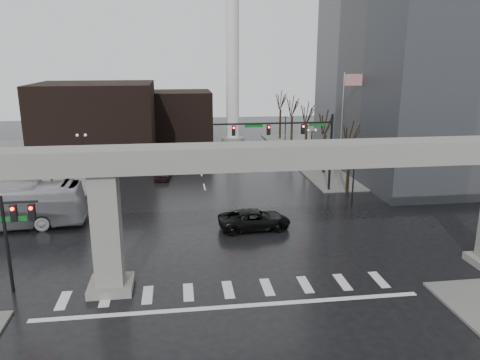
% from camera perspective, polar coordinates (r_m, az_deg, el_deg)
% --- Properties ---
extents(ground, '(160.00, 160.00, 0.00)m').
position_cam_1_polar(ground, '(29.93, -1.67, -12.32)').
color(ground, black).
rests_on(ground, ground).
extents(sidewalk_ne, '(28.00, 36.00, 0.15)m').
position_cam_1_polar(sidewalk_ne, '(70.10, 16.63, 3.12)').
color(sidewalk_ne, slate).
rests_on(sidewalk_ne, ground).
extents(elevated_guideway, '(48.00, 2.60, 8.70)m').
position_cam_1_polar(elevated_guideway, '(27.62, 0.83, 0.64)').
color(elevated_guideway, gray).
rests_on(elevated_guideway, ground).
extents(building_far_left, '(16.00, 14.00, 10.00)m').
position_cam_1_polar(building_far_left, '(69.92, -17.11, 7.16)').
color(building_far_left, black).
rests_on(building_far_left, ground).
extents(building_far_mid, '(10.00, 10.00, 8.00)m').
position_cam_1_polar(building_far_mid, '(79.06, -7.25, 7.80)').
color(building_far_mid, black).
rests_on(building_far_mid, ground).
extents(smokestack, '(3.60, 3.60, 30.00)m').
position_cam_1_polar(smokestack, '(72.99, -0.93, 14.68)').
color(smokestack, white).
rests_on(smokestack, ground).
extents(signal_mast_arm, '(12.12, 0.43, 8.00)m').
position_cam_1_polar(signal_mast_arm, '(47.42, 6.70, 5.29)').
color(signal_mast_arm, black).
rests_on(signal_mast_arm, ground).
extents(signal_left_pole, '(2.30, 0.30, 6.00)m').
position_cam_1_polar(signal_left_pole, '(30.17, -25.77, -5.24)').
color(signal_left_pole, black).
rests_on(signal_left_pole, ground).
extents(flagpole_assembly, '(2.06, 0.12, 12.00)m').
position_cam_1_polar(flagpole_assembly, '(52.08, 12.67, 7.79)').
color(flagpole_assembly, silver).
rests_on(flagpole_assembly, ground).
extents(lamp_right_0, '(1.22, 0.32, 5.11)m').
position_cam_1_polar(lamp_right_0, '(44.79, 13.73, 1.32)').
color(lamp_right_0, black).
rests_on(lamp_right_0, ground).
extents(lamp_right_1, '(1.22, 0.32, 5.11)m').
position_cam_1_polar(lamp_right_1, '(57.75, 8.72, 4.58)').
color(lamp_right_1, black).
rests_on(lamp_right_1, ground).
extents(lamp_right_2, '(1.22, 0.32, 5.11)m').
position_cam_1_polar(lamp_right_2, '(71.10, 5.55, 6.62)').
color(lamp_right_2, black).
rests_on(lamp_right_2, ground).
extents(lamp_left_0, '(1.22, 0.32, 5.11)m').
position_cam_1_polar(lamp_left_0, '(43.10, -21.97, 0.11)').
color(lamp_left_0, black).
rests_on(lamp_left_0, ground).
extents(lamp_left_1, '(1.22, 0.32, 5.11)m').
position_cam_1_polar(lamp_left_1, '(56.45, -18.66, 3.73)').
color(lamp_left_1, black).
rests_on(lamp_left_1, ground).
extents(lamp_left_2, '(1.22, 0.32, 5.11)m').
position_cam_1_polar(lamp_left_2, '(70.05, -16.61, 5.94)').
color(lamp_left_2, black).
rests_on(lamp_left_2, ground).
extents(tree_right_0, '(1.09, 1.58, 7.50)m').
position_cam_1_polar(tree_right_0, '(48.95, 13.11, 1.67)').
color(tree_right_0, black).
rests_on(tree_right_0, ground).
extents(tree_right_1, '(1.09, 1.61, 7.67)m').
position_cam_1_polar(tree_right_1, '(56.31, 10.27, 3.60)').
color(tree_right_1, black).
rests_on(tree_right_1, ground).
extents(tree_right_2, '(1.10, 1.63, 7.85)m').
position_cam_1_polar(tree_right_2, '(63.82, 8.08, 5.08)').
color(tree_right_2, black).
rests_on(tree_right_2, ground).
extents(tree_right_3, '(1.11, 1.66, 8.02)m').
position_cam_1_polar(tree_right_3, '(71.44, 6.35, 6.24)').
color(tree_right_3, black).
rests_on(tree_right_3, ground).
extents(tree_right_4, '(1.12, 1.69, 8.19)m').
position_cam_1_polar(tree_right_4, '(79.13, 4.94, 7.17)').
color(tree_right_4, black).
rests_on(tree_right_4, ground).
extents(pickup_truck, '(6.02, 3.10, 1.63)m').
position_cam_1_polar(pickup_truck, '(38.09, 1.78, -4.84)').
color(pickup_truck, black).
rests_on(pickup_truck, ground).
extents(far_car, '(2.11, 4.40, 1.45)m').
position_cam_1_polar(far_car, '(54.33, -9.38, 0.93)').
color(far_car, black).
rests_on(far_car, ground).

